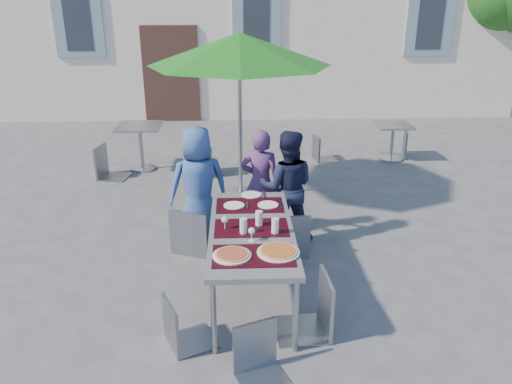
{
  "coord_description": "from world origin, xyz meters",
  "views": [
    {
      "loc": [
        -0.51,
        -4.45,
        2.82
      ],
      "look_at": [
        -0.29,
        0.76,
        0.76
      ],
      "focal_mm": 35.0,
      "sensor_mm": 36.0,
      "label": 1
    }
  ],
  "objects_px": {
    "dining_table": "(251,233)",
    "bg_chair_l_0": "(105,143)",
    "patio_umbrella": "(239,51)",
    "pizza_near_left": "(232,255)",
    "bg_chair_r_1": "(401,128)",
    "child_0": "(199,186)",
    "child_2": "(287,187)",
    "chair_2": "(289,207)",
    "pizza_near_right": "(278,251)",
    "bg_chair_r_0": "(203,140)",
    "chair_3": "(180,296)",
    "chair_1": "(240,216)",
    "chair_0": "(191,203)",
    "cafe_table_1": "(392,137)",
    "bg_chair_l_1": "(322,133)",
    "cafe_table_0": "(140,139)",
    "chair_4": "(315,271)",
    "chair_5": "(260,324)",
    "child_1": "(261,183)"
  },
  "relations": [
    {
      "from": "dining_table",
      "to": "child_1",
      "type": "height_order",
      "value": "child_1"
    },
    {
      "from": "chair_1",
      "to": "chair_5",
      "type": "bearing_deg",
      "value": -86.54
    },
    {
      "from": "chair_4",
      "to": "chair_5",
      "type": "height_order",
      "value": "chair_4"
    },
    {
      "from": "dining_table",
      "to": "bg_chair_r_0",
      "type": "bearing_deg",
      "value": 100.34
    },
    {
      "from": "pizza_near_right",
      "to": "chair_5",
      "type": "xyz_separation_m",
      "value": [
        -0.19,
        -0.64,
        -0.28
      ]
    },
    {
      "from": "pizza_near_right",
      "to": "bg_chair_r_0",
      "type": "xyz_separation_m",
      "value": [
        -0.89,
        4.21,
        -0.17
      ]
    },
    {
      "from": "child_1",
      "to": "chair_3",
      "type": "distance_m",
      "value": 2.3
    },
    {
      "from": "child_2",
      "to": "chair_4",
      "type": "bearing_deg",
      "value": 98.51
    },
    {
      "from": "child_2",
      "to": "chair_2",
      "type": "bearing_deg",
      "value": 95.14
    },
    {
      "from": "pizza_near_right",
      "to": "bg_chair_r_1",
      "type": "bearing_deg",
      "value": 61.9
    },
    {
      "from": "cafe_table_1",
      "to": "bg_chair_l_1",
      "type": "relative_size",
      "value": 0.75
    },
    {
      "from": "cafe_table_0",
      "to": "bg_chair_l_1",
      "type": "relative_size",
      "value": 0.89
    },
    {
      "from": "chair_0",
      "to": "bg_chair_l_0",
      "type": "distance_m",
      "value": 3.12
    },
    {
      "from": "chair_2",
      "to": "bg_chair_l_0",
      "type": "distance_m",
      "value": 3.9
    },
    {
      "from": "child_1",
      "to": "bg_chair_l_1",
      "type": "height_order",
      "value": "child_1"
    },
    {
      "from": "child_1",
      "to": "bg_chair_r_1",
      "type": "distance_m",
      "value": 4.16
    },
    {
      "from": "chair_0",
      "to": "bg_chair_l_0",
      "type": "xyz_separation_m",
      "value": [
        -1.61,
        2.68,
        -0.03
      ]
    },
    {
      "from": "pizza_near_left",
      "to": "bg_chair_r_1",
      "type": "height_order",
      "value": "bg_chair_r_1"
    },
    {
      "from": "bg_chair_l_1",
      "to": "cafe_table_1",
      "type": "bearing_deg",
      "value": -0.7
    },
    {
      "from": "child_1",
      "to": "bg_chair_r_0",
      "type": "xyz_separation_m",
      "value": [
        -0.83,
        2.28,
        -0.08
      ]
    },
    {
      "from": "dining_table",
      "to": "chair_1",
      "type": "relative_size",
      "value": 2.21
    },
    {
      "from": "patio_umbrella",
      "to": "pizza_near_right",
      "type": "bearing_deg",
      "value": -84.77
    },
    {
      "from": "chair_3",
      "to": "bg_chair_l_0",
      "type": "height_order",
      "value": "bg_chair_l_0"
    },
    {
      "from": "bg_chair_r_0",
      "to": "bg_chair_l_0",
      "type": "bearing_deg",
      "value": -177.26
    },
    {
      "from": "chair_0",
      "to": "chair_1",
      "type": "xyz_separation_m",
      "value": [
        0.56,
        -0.07,
        -0.14
      ]
    },
    {
      "from": "chair_3",
      "to": "bg_chair_r_0",
      "type": "xyz_separation_m",
      "value": [
        -0.05,
        4.44,
        0.1
      ]
    },
    {
      "from": "child_0",
      "to": "dining_table",
      "type": "bearing_deg",
      "value": 103.36
    },
    {
      "from": "child_2",
      "to": "chair_5",
      "type": "distance_m",
      "value": 2.41
    },
    {
      "from": "child_2",
      "to": "cafe_table_0",
      "type": "bearing_deg",
      "value": -45.09
    },
    {
      "from": "patio_umbrella",
      "to": "cafe_table_1",
      "type": "xyz_separation_m",
      "value": [
        2.78,
        1.76,
        -1.71
      ]
    },
    {
      "from": "cafe_table_0",
      "to": "bg_chair_r_1",
      "type": "bearing_deg",
      "value": 6.49
    },
    {
      "from": "pizza_near_right",
      "to": "bg_chair_l_1",
      "type": "xyz_separation_m",
      "value": [
        1.2,
        4.9,
        -0.26
      ]
    },
    {
      "from": "dining_table",
      "to": "bg_chair_l_0",
      "type": "distance_m",
      "value": 4.27
    },
    {
      "from": "chair_2",
      "to": "chair_4",
      "type": "relative_size",
      "value": 0.99
    },
    {
      "from": "chair_3",
      "to": "bg_chair_r_1",
      "type": "distance_m",
      "value": 6.35
    },
    {
      "from": "chair_3",
      "to": "bg_chair_l_0",
      "type": "bearing_deg",
      "value": 110.58
    },
    {
      "from": "bg_chair_r_0",
      "to": "bg_chair_l_1",
      "type": "distance_m",
      "value": 2.2
    },
    {
      "from": "chair_3",
      "to": "chair_2",
      "type": "bearing_deg",
      "value": 55.42
    },
    {
      "from": "chair_4",
      "to": "pizza_near_left",
      "type": "bearing_deg",
      "value": 176.77
    },
    {
      "from": "dining_table",
      "to": "bg_chair_l_1",
      "type": "bearing_deg",
      "value": 72.09
    },
    {
      "from": "child_0",
      "to": "chair_1",
      "type": "height_order",
      "value": "child_0"
    },
    {
      "from": "pizza_near_left",
      "to": "cafe_table_1",
      "type": "distance_m",
      "value": 5.72
    },
    {
      "from": "child_2",
      "to": "chair_0",
      "type": "bearing_deg",
      "value": 19.8
    },
    {
      "from": "pizza_near_left",
      "to": "chair_2",
      "type": "xyz_separation_m",
      "value": [
        0.64,
        1.37,
        -0.16
      ]
    },
    {
      "from": "child_1",
      "to": "chair_1",
      "type": "relative_size",
      "value": 1.62
    },
    {
      "from": "child_0",
      "to": "child_2",
      "type": "xyz_separation_m",
      "value": [
        1.05,
        -0.04,
        -0.02
      ]
    },
    {
      "from": "patio_umbrella",
      "to": "pizza_near_left",
      "type": "bearing_deg",
      "value": -92.09
    },
    {
      "from": "dining_table",
      "to": "child_1",
      "type": "relative_size",
      "value": 1.37
    },
    {
      "from": "dining_table",
      "to": "bg_chair_l_0",
      "type": "relative_size",
      "value": 1.83
    },
    {
      "from": "patio_umbrella",
      "to": "chair_1",
      "type": "bearing_deg",
      "value": -90.92
    }
  ]
}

